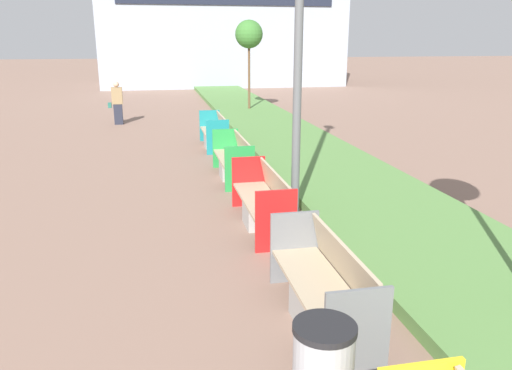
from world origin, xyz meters
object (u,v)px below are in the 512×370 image
(bench_red_frame, at_px, (263,204))
(bench_teal_frame, at_px, (215,135))
(bench_grey_frame, at_px, (323,292))
(sapling_tree_far, at_px, (249,35))
(pedestrian_walking, at_px, (117,103))
(bench_green_frame, at_px, (234,162))

(bench_red_frame, bearing_deg, bench_teal_frame, 90.02)
(bench_red_frame, height_order, bench_teal_frame, same)
(bench_grey_frame, distance_m, sapling_tree_far, 16.74)
(bench_red_frame, relative_size, bench_teal_frame, 1.10)
(bench_grey_frame, xyz_separation_m, bench_teal_frame, (-0.00, 9.54, -0.00))
(bench_teal_frame, relative_size, pedestrian_walking, 1.28)
(bench_grey_frame, height_order, pedestrian_walking, pedestrian_walking)
(bench_green_frame, bearing_deg, pedestrian_walking, 109.99)
(bench_grey_frame, xyz_separation_m, bench_red_frame, (0.00, 3.05, 0.00))
(bench_red_frame, height_order, bench_green_frame, same)
(bench_red_frame, distance_m, pedestrian_walking, 11.64)
(bench_green_frame, relative_size, pedestrian_walking, 1.35)
(bench_teal_frame, xyz_separation_m, sapling_tree_far, (2.31, 6.80, 2.82))
(bench_teal_frame, bearing_deg, bench_red_frame, -89.98)
(sapling_tree_far, bearing_deg, pedestrian_walking, -158.87)
(bench_red_frame, height_order, pedestrian_walking, pedestrian_walking)
(bench_green_frame, height_order, sapling_tree_far, sapling_tree_far)
(bench_red_frame, distance_m, bench_teal_frame, 6.49)
(bench_grey_frame, bearing_deg, pedestrian_walking, 101.77)
(bench_red_frame, relative_size, sapling_tree_far, 0.58)
(bench_grey_frame, relative_size, bench_red_frame, 0.95)
(bench_grey_frame, height_order, bench_green_frame, same)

